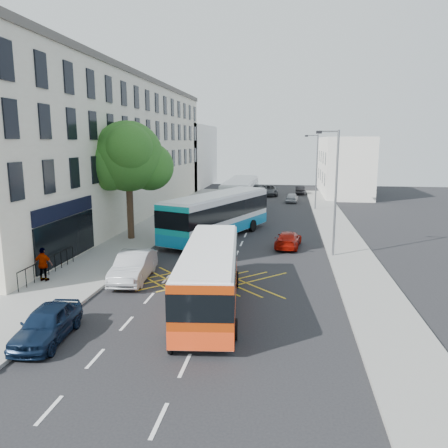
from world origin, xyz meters
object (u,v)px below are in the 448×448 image
at_px(lamp_far, 316,168).
at_px(distant_car_silver, 292,197).
at_px(lamp_near, 334,187).
at_px(parked_car_blue, 47,324).
at_px(bus_mid, 218,215).
at_px(parked_car_silver, 134,266).
at_px(pedestrian_far, 43,264).
at_px(red_hatchback, 288,239).
at_px(street_tree, 128,157).
at_px(bus_near, 210,275).
at_px(distant_car_dark, 300,190).
at_px(bus_far, 241,195).
at_px(motorbike, 175,320).
at_px(distant_car_grey, 268,190).

xyz_separation_m(lamp_far, distant_car_silver, (-2.38, 6.05, -4.02)).
height_order(lamp_near, parked_car_blue, lamp_near).
distance_m(bus_mid, parked_car_silver, 11.68).
distance_m(parked_car_blue, pedestrian_far, 7.29).
bearing_deg(red_hatchback, parked_car_blue, 67.72).
height_order(parked_car_silver, distant_car_silver, parked_car_silver).
bearing_deg(pedestrian_far, street_tree, -92.39).
height_order(bus_near, distant_car_dark, bus_near).
bearing_deg(pedestrian_far, parked_car_blue, 123.64).
height_order(bus_far, distant_car_dark, bus_far).
bearing_deg(street_tree, parked_car_blue, -80.21).
distance_m(lamp_far, distant_car_dark, 15.18).
bearing_deg(motorbike, lamp_far, 74.68).
distance_m(bus_mid, parked_car_blue, 19.16).
distance_m(lamp_near, parked_car_silver, 13.36).
bearing_deg(red_hatchback, pedestrian_far, 44.80).
relative_size(lamp_near, red_hatchback, 2.01).
relative_size(parked_car_silver, distant_car_grey, 0.91).
distance_m(street_tree, pedestrian_far, 11.89).
bearing_deg(distant_car_silver, parked_car_silver, 79.87).
distance_m(lamp_near, distant_car_grey, 33.19).
xyz_separation_m(bus_near, parked_car_blue, (-5.51, -4.31, -0.83)).
bearing_deg(bus_mid, red_hatchback, -3.53).
distance_m(red_hatchback, distant_car_silver, 23.70).
bearing_deg(parked_car_silver, distant_car_dark, 72.00).
distance_m(motorbike, distant_car_silver, 39.81).
bearing_deg(distant_car_silver, distant_car_dark, -92.94).
relative_size(lamp_far, distant_car_grey, 1.56).
xyz_separation_m(bus_far, red_hatchback, (5.07, -15.26, -1.25)).
bearing_deg(bus_far, lamp_far, 16.88).
bearing_deg(pedestrian_far, motorbike, 148.38).
bearing_deg(street_tree, bus_mid, 16.81).
height_order(bus_mid, parked_car_silver, bus_mid).
xyz_separation_m(motorbike, parked_car_silver, (-4.17, 7.11, -0.17)).
distance_m(bus_near, motorbike, 4.01).
bearing_deg(parked_car_blue, motorbike, -0.74).
bearing_deg(lamp_far, red_hatchback, -98.97).
bearing_deg(bus_far, bus_near, -86.72).
bearing_deg(bus_far, distant_car_grey, 81.33).
distance_m(street_tree, parked_car_silver, 11.44).
height_order(bus_far, distant_car_silver, bus_far).
bearing_deg(bus_far, distant_car_silver, 56.98).
relative_size(distant_car_grey, pedestrian_far, 2.84).
xyz_separation_m(distant_car_grey, distant_car_silver, (3.22, -6.43, -0.12)).
xyz_separation_m(lamp_near, parked_car_blue, (-11.80, -13.89, -3.95)).
bearing_deg(motorbike, bus_far, 88.07).
distance_m(lamp_near, bus_mid, 10.03).
distance_m(parked_car_silver, distant_car_grey, 39.25).
xyz_separation_m(street_tree, pedestrian_far, (-0.88, -10.64, -5.24)).
relative_size(parked_car_blue, parked_car_silver, 0.84).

